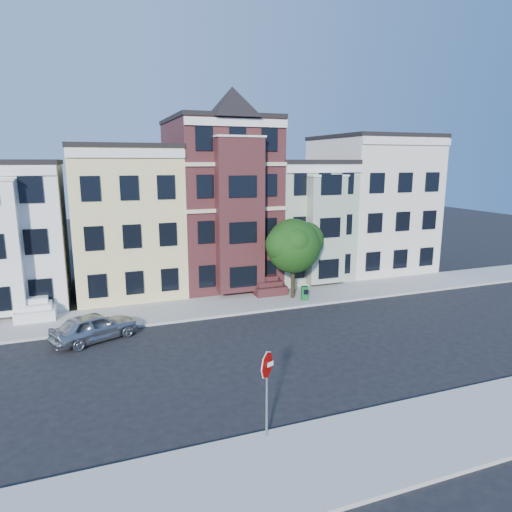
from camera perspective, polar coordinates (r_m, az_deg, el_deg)
name	(u,v)px	position (r m, az deg, el deg)	size (l,w,h in m)	color
ground	(302,350)	(23.26, 5.78, -11.60)	(120.00, 120.00, 0.00)	black
far_sidewalk	(248,303)	(30.14, -0.98, -5.84)	(60.00, 4.00, 0.15)	#9E9B93
near_sidewalk	(408,438)	(17.27, 18.44, -20.81)	(60.00, 4.00, 0.15)	#9E9B93
house_yellow	(125,221)	(33.93, -16.04, 4.22)	(7.00, 9.00, 10.00)	beige
house_brown	(219,204)	(35.06, -4.61, 6.51)	(7.00, 9.00, 12.00)	#411C1D
house_green	(296,220)	(37.53, 5.04, 4.55)	(6.00, 9.00, 9.00)	#98A790
house_cream	(370,205)	(40.92, 14.00, 6.26)	(8.00, 9.00, 11.00)	silver
street_tree	(293,250)	(30.26, 4.68, 0.80)	(5.69, 5.69, 6.62)	#1D4A14
parked_car	(95,327)	(25.43, -19.53, -8.34)	(1.78, 4.42, 1.51)	#9DA0A5
newspaper_box	(304,293)	(30.44, 6.08, -4.65)	(0.43, 0.38, 0.95)	#0F5B21
fire_hydrant	(97,322)	(26.82, -19.27, -7.82)	(0.25, 0.25, 0.72)	beige
stop_sign	(267,389)	(15.61, 1.34, -16.29)	(0.94, 0.13, 3.43)	#B40400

